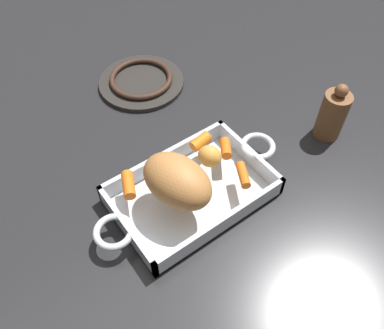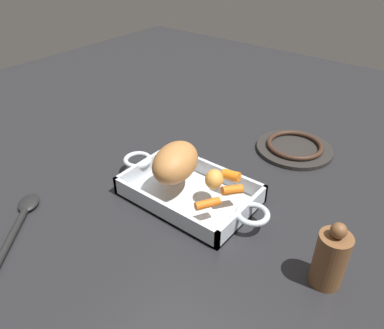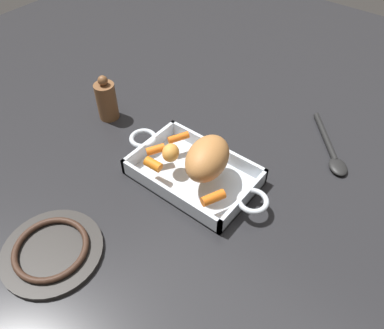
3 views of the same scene
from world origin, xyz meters
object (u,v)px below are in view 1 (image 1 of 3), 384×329
at_px(stove_burner_rear, 141,81).
at_px(roasting_dish, 192,192).
at_px(pork_roast, 177,181).
at_px(baby_carrot_southwest, 201,142).
at_px(potato_corner, 210,156).
at_px(baby_carrot_center_right, 226,148).
at_px(baby_carrot_short, 128,185).
at_px(baby_carrot_northeast, 243,175).
at_px(pepper_mill, 333,114).

bearing_deg(stove_burner_rear, roasting_dish, -105.92).
relative_size(pork_roast, baby_carrot_southwest, 3.38).
bearing_deg(baby_carrot_southwest, potato_corner, -106.53).
xyz_separation_m(roasting_dish, baby_carrot_southwest, (0.07, 0.06, 0.04)).
bearing_deg(baby_carrot_center_right, potato_corner, -173.01).
xyz_separation_m(roasting_dish, baby_carrot_short, (-0.10, 0.06, 0.04)).
relative_size(roasting_dish, stove_burner_rear, 1.93).
bearing_deg(potato_corner, pork_roast, -165.52).
distance_m(pork_roast, baby_carrot_southwest, 0.13).
bearing_deg(baby_carrot_center_right, baby_carrot_northeast, -102.07).
distance_m(roasting_dish, baby_carrot_southwest, 0.10).
distance_m(baby_carrot_center_right, pepper_mill, 0.24).
bearing_deg(pepper_mill, baby_carrot_southwest, 159.12).
height_order(baby_carrot_center_right, baby_carrot_southwest, baby_carrot_southwest).
xyz_separation_m(baby_carrot_northeast, baby_carrot_southwest, (-0.02, 0.11, 0.00)).
relative_size(roasting_dish, baby_carrot_short, 7.52).
relative_size(baby_carrot_northeast, potato_corner, 1.15).
bearing_deg(pork_roast, baby_carrot_southwest, 34.07).
relative_size(baby_carrot_northeast, pepper_mill, 0.40).
height_order(roasting_dish, baby_carrot_center_right, baby_carrot_center_right).
height_order(baby_carrot_center_right, potato_corner, potato_corner).
bearing_deg(baby_carrot_southwest, baby_carrot_short, -177.83).
distance_m(pork_roast, baby_carrot_northeast, 0.13).
bearing_deg(potato_corner, baby_carrot_northeast, -65.21).
relative_size(roasting_dish, baby_carrot_northeast, 7.49).
relative_size(baby_carrot_southwest, stove_burner_rear, 0.20).
bearing_deg(baby_carrot_center_right, pepper_mill, -14.29).
bearing_deg(baby_carrot_southwest, pepper_mill, -20.88).
relative_size(baby_carrot_center_right, pepper_mill, 0.34).
bearing_deg(baby_carrot_northeast, pepper_mill, 1.85).
xyz_separation_m(pork_roast, baby_carrot_short, (-0.06, 0.06, -0.03)).
xyz_separation_m(roasting_dish, pork_roast, (-0.03, -0.01, 0.07)).
relative_size(baby_carrot_northeast, stove_burner_rear, 0.26).
relative_size(baby_carrot_short, pepper_mill, 0.40).
bearing_deg(potato_corner, pepper_mill, -11.08).
relative_size(roasting_dish, baby_carrot_center_right, 8.83).
bearing_deg(baby_carrot_short, pepper_mill, -12.40).
height_order(roasting_dish, baby_carrot_southwest, baby_carrot_southwest).
bearing_deg(pepper_mill, pork_roast, 175.08).
bearing_deg(roasting_dish, stove_burner_rear, 74.08).
relative_size(baby_carrot_short, baby_carrot_center_right, 1.17).
height_order(pork_roast, potato_corner, pork_roast).
bearing_deg(roasting_dish, baby_carrot_short, 149.46).
height_order(potato_corner, stove_burner_rear, potato_corner).
bearing_deg(baby_carrot_northeast, roasting_dish, 151.57).
relative_size(baby_carrot_short, potato_corner, 1.15).
xyz_separation_m(roasting_dish, pepper_mill, (0.33, -0.04, 0.04)).
bearing_deg(baby_carrot_short, pork_roast, -44.89).
height_order(pork_roast, baby_carrot_northeast, pork_roast).
relative_size(roasting_dish, pepper_mill, 2.97).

